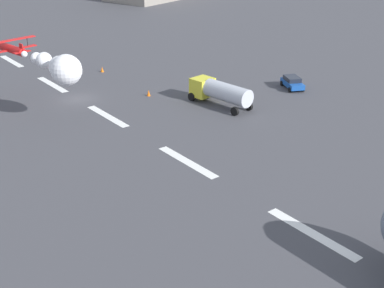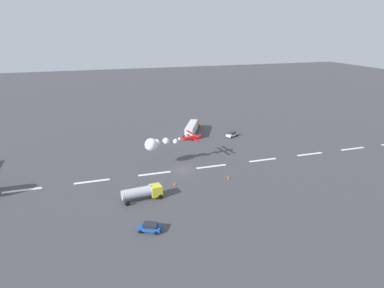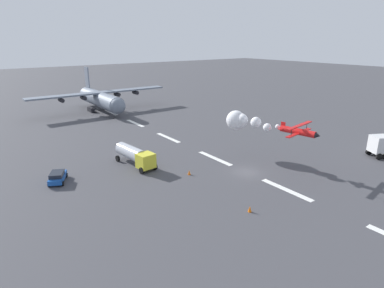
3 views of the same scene
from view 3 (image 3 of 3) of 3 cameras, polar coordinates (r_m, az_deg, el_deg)
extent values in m
plane|color=#424247|center=(49.29, 9.59, -4.93)|extent=(440.00, 440.00, 0.00)
cube|color=white|center=(44.98, 16.31, -7.75)|extent=(8.00, 0.90, 0.01)
cube|color=white|center=(54.26, 4.07, -2.53)|extent=(8.00, 0.90, 0.01)
cube|color=white|center=(65.55, -4.21, 1.12)|extent=(8.00, 0.90, 0.01)
cube|color=white|center=(77.98, -9.97, 3.64)|extent=(8.00, 0.90, 0.01)
cube|color=white|center=(91.10, -14.13, 5.43)|extent=(8.00, 0.90, 0.01)
cylinder|color=slate|center=(92.72, -15.83, 7.58)|extent=(22.42, 4.23, 4.18)
sphere|color=slate|center=(82.47, -13.01, 6.57)|extent=(3.97, 3.97, 3.97)
cube|color=slate|center=(92.42, -15.93, 8.73)|extent=(3.29, 37.91, 0.40)
cylinder|color=black|center=(89.14, -22.08, 7.19)|extent=(2.40, 1.11, 1.10)
cylinder|color=black|center=(90.66, -18.60, 7.73)|extent=(2.40, 1.11, 1.10)
cylinder|color=black|center=(93.92, -13.08, 8.53)|extent=(2.40, 1.11, 1.10)
cylinder|color=black|center=(96.27, -9.95, 8.95)|extent=(2.40, 1.11, 1.10)
cube|color=slate|center=(100.82, -18.04, 11.11)|extent=(2.80, 0.31, 6.00)
cube|color=slate|center=(101.43, -17.78, 8.43)|extent=(2.02, 9.00, 0.24)
cube|color=black|center=(95.03, -14.45, 6.28)|extent=(3.20, 1.01, 1.20)
cube|color=black|center=(93.29, -17.40, 5.81)|extent=(3.20, 1.01, 1.20)
cylinder|color=red|center=(49.16, 18.15, 2.11)|extent=(5.40, 1.82, 0.95)
cube|color=red|center=(49.12, 18.34, 1.90)|extent=(1.73, 6.69, 0.12)
cube|color=red|center=(48.84, 18.47, 3.14)|extent=(1.73, 6.69, 0.12)
cylinder|color=black|center=(51.03, 19.58, 2.99)|extent=(0.08, 0.08, 1.10)
cylinder|color=black|center=(46.95, 17.13, 1.99)|extent=(0.08, 0.08, 1.10)
cube|color=red|center=(50.10, 15.77, 3.15)|extent=(0.71, 0.21, 1.10)
cube|color=red|center=(50.19, 15.73, 2.71)|extent=(0.92, 2.07, 0.08)
cone|color=black|center=(47.99, 21.34, 1.39)|extent=(0.82, 0.91, 0.81)
sphere|color=white|center=(50.97, 14.87, 3.00)|extent=(0.70, 0.70, 0.70)
sphere|color=white|center=(51.21, 13.14, 2.86)|extent=(1.27, 1.27, 1.27)
sphere|color=white|center=(52.83, 11.22, 3.77)|extent=(1.74, 1.74, 1.74)
sphere|color=white|center=(54.13, 8.89, 4.22)|extent=(1.85, 1.85, 1.85)
sphere|color=white|center=(54.50, 8.70, 4.17)|extent=(2.27, 2.27, 2.27)
sphere|color=white|center=(55.07, 7.74, 4.21)|extent=(3.23, 3.23, 3.23)
cylinder|color=black|center=(64.15, 29.58, -1.13)|extent=(0.80, 1.14, 1.10)
cylinder|color=black|center=(63.41, 28.73, -1.20)|extent=(0.80, 1.14, 1.10)
cylinder|color=black|center=(61.60, 30.13, -1.94)|extent=(0.80, 1.14, 1.10)
cube|color=yellow|center=(49.11, -8.17, -2.93)|extent=(2.45, 2.63, 2.20)
cylinder|color=#B7BCC6|center=(52.28, -10.74, -1.46)|extent=(6.20, 2.75, 2.10)
cylinder|color=black|center=(49.68, -6.58, -3.97)|extent=(1.03, 0.43, 1.00)
cylinder|color=black|center=(55.10, -10.82, -1.94)|extent=(1.03, 0.43, 1.00)
cylinder|color=black|center=(48.44, -8.88, -4.67)|extent=(1.03, 0.43, 1.00)
cylinder|color=black|center=(53.98, -12.98, -2.51)|extent=(1.03, 0.43, 1.00)
cube|color=#194CA5|center=(48.94, -22.62, -5.49)|extent=(4.41, 3.38, 0.65)
cube|color=#1E232D|center=(48.53, -22.75, -4.93)|extent=(2.90, 2.54, 0.55)
cylinder|color=black|center=(50.53, -23.26, -5.23)|extent=(0.67, 0.48, 0.64)
cylinder|color=black|center=(48.02, -23.96, -6.54)|extent=(0.67, 0.48, 0.64)
cylinder|color=black|center=(50.14, -21.25, -5.16)|extent=(0.67, 0.48, 0.64)
cylinder|color=black|center=(47.60, -21.84, -6.48)|extent=(0.67, 0.48, 0.64)
cone|color=orange|center=(38.53, 10.17, -11.21)|extent=(0.44, 0.44, 0.75)
cone|color=orange|center=(47.58, -0.49, -5.03)|extent=(0.44, 0.44, 0.75)
camera|label=1|loc=(106.02, -2.31, 19.14)|focal=49.43mm
camera|label=2|loc=(68.41, -78.86, 16.66)|focal=31.57mm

